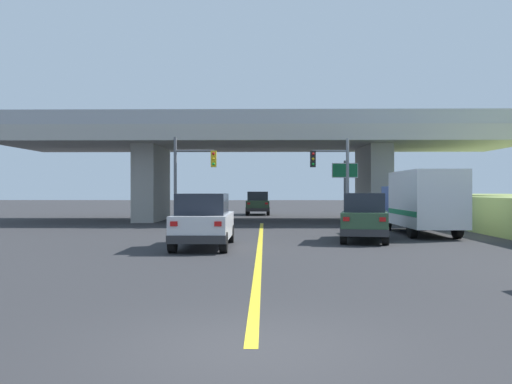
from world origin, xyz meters
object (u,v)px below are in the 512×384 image
at_px(traffic_signal_farside, 189,171).
at_px(suv_lead, 204,220).
at_px(box_truck, 422,201).
at_px(sedan_oncoming, 258,203).
at_px(traffic_signal_nearside, 335,172).
at_px(highway_sign, 345,177).
at_px(suv_crossing, 365,217).

bearing_deg(traffic_signal_farside, suv_lead, -79.62).
distance_m(box_truck, sedan_oncoming, 22.90).
xyz_separation_m(sedan_oncoming, traffic_signal_farside, (-3.83, -15.82, 2.24)).
distance_m(suv_lead, box_truck, 11.67).
height_order(suv_lead, traffic_signal_nearside, traffic_signal_nearside).
bearing_deg(traffic_signal_nearside, highway_sign, 69.21).
bearing_deg(traffic_signal_nearside, box_truck, -59.78).
bearing_deg(traffic_signal_nearside, suv_crossing, -89.52).
distance_m(suv_lead, traffic_signal_farside, 12.21).
height_order(suv_lead, sedan_oncoming, same).
xyz_separation_m(box_truck, highway_sign, (-2.47, 8.45, 1.35)).
bearing_deg(box_truck, sedan_oncoming, 110.92).
distance_m(suv_crossing, box_truck, 4.83).
distance_m(traffic_signal_nearside, highway_sign, 2.74).
relative_size(sedan_oncoming, highway_sign, 1.17).
xyz_separation_m(suv_crossing, highway_sign, (0.89, 11.87, 1.95)).
xyz_separation_m(sedan_oncoming, highway_sign, (5.71, -12.94, 1.95)).
xyz_separation_m(sedan_oncoming, traffic_signal_nearside, (4.74, -15.49, 2.21)).
distance_m(box_truck, highway_sign, 8.91).
relative_size(suv_crossing, sedan_oncoming, 1.05).
relative_size(traffic_signal_nearside, traffic_signal_farside, 0.99).
xyz_separation_m(suv_lead, box_truck, (9.85, 6.23, 0.60)).
relative_size(traffic_signal_nearside, highway_sign, 1.29).
xyz_separation_m(suv_lead, suv_crossing, (6.49, 2.82, -0.00)).
distance_m(box_truck, traffic_signal_nearside, 7.01).
relative_size(traffic_signal_farside, highway_sign, 1.31).
bearing_deg(traffic_signal_farside, traffic_signal_nearside, 2.18).
height_order(suv_lead, highway_sign, highway_sign).
distance_m(suv_crossing, traffic_signal_farside, 12.68).
bearing_deg(highway_sign, sedan_oncoming, 113.81).
relative_size(box_truck, traffic_signal_farside, 1.39).
height_order(box_truck, sedan_oncoming, box_truck).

